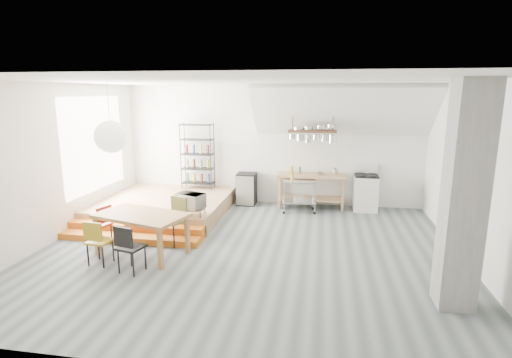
% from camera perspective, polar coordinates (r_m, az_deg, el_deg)
% --- Properties ---
extents(floor, '(8.00, 8.00, 0.00)m').
position_cam_1_polar(floor, '(7.89, -1.19, -10.09)').
color(floor, '#4F595C').
rests_on(floor, ground).
extents(wall_back, '(8.00, 0.04, 3.20)m').
position_cam_1_polar(wall_back, '(10.84, 2.24, 4.85)').
color(wall_back, silver).
rests_on(wall_back, ground).
extents(wall_left, '(0.04, 7.00, 3.20)m').
position_cam_1_polar(wall_left, '(9.07, -26.95, 2.04)').
color(wall_left, silver).
rests_on(wall_left, ground).
extents(wall_right, '(0.04, 7.00, 3.20)m').
position_cam_1_polar(wall_right, '(7.76, 29.18, 0.29)').
color(wall_right, silver).
rests_on(wall_right, ground).
extents(ceiling, '(8.00, 7.00, 0.02)m').
position_cam_1_polar(ceiling, '(7.30, -1.30, 13.83)').
color(ceiling, white).
rests_on(ceiling, wall_back).
extents(slope_ceiling, '(4.40, 1.44, 1.32)m').
position_cam_1_polar(slope_ceiling, '(10.08, 12.17, 9.44)').
color(slope_ceiling, white).
rests_on(slope_ceiling, wall_back).
extents(window_pane, '(0.02, 2.50, 2.20)m').
position_cam_1_polar(window_pane, '(10.26, -22.04, 4.66)').
color(window_pane, white).
rests_on(window_pane, wall_left).
extents(platform, '(3.00, 3.00, 0.40)m').
position_cam_1_polar(platform, '(10.34, -12.84, -3.76)').
color(platform, '#937049').
rests_on(platform, ground).
extents(step_lower, '(3.00, 0.35, 0.13)m').
position_cam_1_polar(step_lower, '(8.70, -17.69, -8.05)').
color(step_lower, '#C26116').
rests_on(step_lower, ground).
extents(step_upper, '(3.00, 0.35, 0.27)m').
position_cam_1_polar(step_upper, '(8.97, -16.70, -6.91)').
color(step_upper, '#C26116').
rests_on(step_upper, ground).
extents(concrete_column, '(0.50, 0.50, 3.20)m').
position_cam_1_polar(concrete_column, '(6.15, 27.58, -2.35)').
color(concrete_column, slate).
rests_on(concrete_column, ground).
extents(kitchen_counter, '(1.80, 0.60, 0.91)m').
position_cam_1_polar(kitchen_counter, '(10.59, 7.86, -0.80)').
color(kitchen_counter, '#937049').
rests_on(kitchen_counter, ground).
extents(stove, '(0.60, 0.60, 1.18)m').
position_cam_1_polar(stove, '(10.68, 15.36, -1.82)').
color(stove, white).
rests_on(stove, ground).
extents(pot_rack, '(1.20, 0.50, 1.43)m').
position_cam_1_polar(pot_rack, '(10.14, 8.20, 6.35)').
color(pot_rack, '#3E2418').
rests_on(pot_rack, ceiling).
extents(wire_shelving, '(0.88, 0.38, 1.80)m').
position_cam_1_polar(wire_shelving, '(11.03, -8.36, 3.42)').
color(wire_shelving, black).
rests_on(wire_shelving, platform).
extents(microwave_shelf, '(0.60, 0.40, 0.16)m').
position_cam_1_polar(microwave_shelf, '(8.74, -9.36, -4.21)').
color(microwave_shelf, '#937049').
rests_on(microwave_shelf, platform).
extents(paper_lantern, '(0.60, 0.60, 0.60)m').
position_cam_1_polar(paper_lantern, '(7.89, -20.03, 5.70)').
color(paper_lantern, white).
rests_on(paper_lantern, ceiling).
extents(dining_table, '(1.86, 1.36, 0.79)m').
position_cam_1_polar(dining_table, '(7.78, -16.10, -5.41)').
color(dining_table, olive).
rests_on(dining_table, ground).
extents(chair_mustard, '(0.41, 0.41, 0.83)m').
position_cam_1_polar(chair_mustard, '(7.59, -21.76, -7.95)').
color(chair_mustard, '#A3871C').
rests_on(chair_mustard, ground).
extents(chair_black, '(0.47, 0.47, 0.85)m').
position_cam_1_polar(chair_black, '(7.09, -17.80, -8.95)').
color(chair_black, black).
rests_on(chair_black, ground).
extents(chair_olive, '(0.56, 0.56, 0.94)m').
position_cam_1_polar(chair_olive, '(8.24, -11.43, -5.23)').
color(chair_olive, brown).
rests_on(chair_olive, ground).
extents(chair_red, '(0.48, 0.48, 0.82)m').
position_cam_1_polar(chair_red, '(8.53, -21.20, -5.71)').
color(chair_red, red).
rests_on(chair_red, ground).
extents(rolling_cart, '(0.89, 0.57, 0.83)m').
position_cam_1_polar(rolling_cart, '(10.18, 6.17, -1.81)').
color(rolling_cart, silver).
rests_on(rolling_cart, ground).
extents(mini_fridge, '(0.51, 0.51, 0.86)m').
position_cam_1_polar(mini_fridge, '(10.87, -1.35, -1.41)').
color(mini_fridge, black).
rests_on(mini_fridge, ground).
extents(microwave, '(0.67, 0.56, 0.32)m').
position_cam_1_polar(microwave, '(8.69, -9.40, -3.08)').
color(microwave, beige).
rests_on(microwave, microwave_shelf).
extents(bowl, '(0.27, 0.27, 0.05)m').
position_cam_1_polar(bowl, '(10.47, 9.16, 0.75)').
color(bowl, silver).
rests_on(bowl, kitchen_counter).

